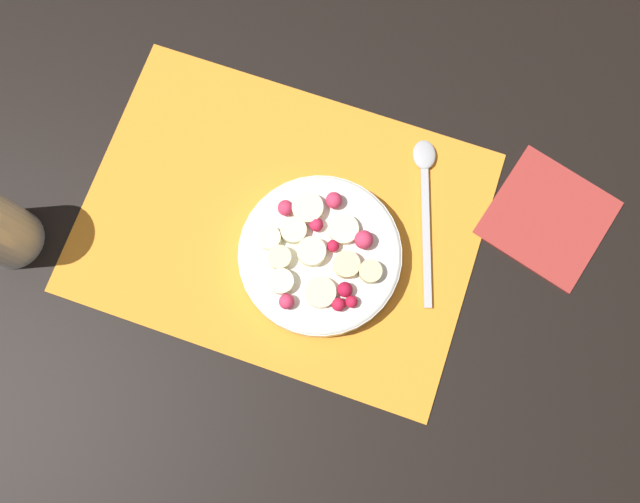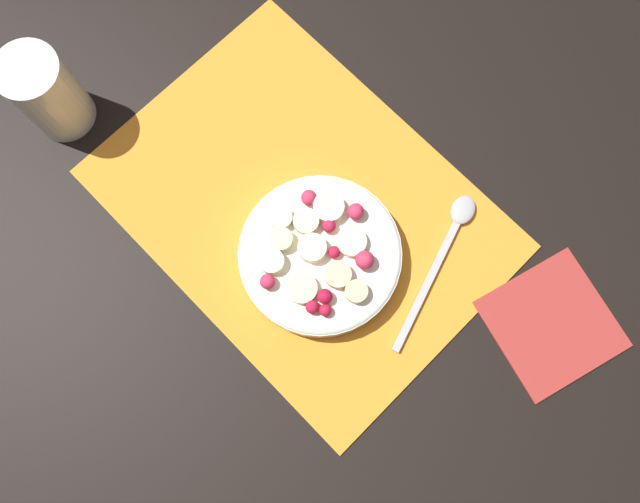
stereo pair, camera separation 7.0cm
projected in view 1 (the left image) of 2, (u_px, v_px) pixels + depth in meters
ground_plane at (281, 222)px, 0.75m from camera, size 3.00×3.00×0.00m
placemat at (281, 221)px, 0.75m from camera, size 0.47×0.34×0.01m
fruit_bowl at (320, 255)px, 0.72m from camera, size 0.19×0.19×0.05m
spoon at (425, 189)px, 0.75m from camera, size 0.08×0.20×0.01m
napkin at (549, 217)px, 0.75m from camera, size 0.16×0.17×0.01m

